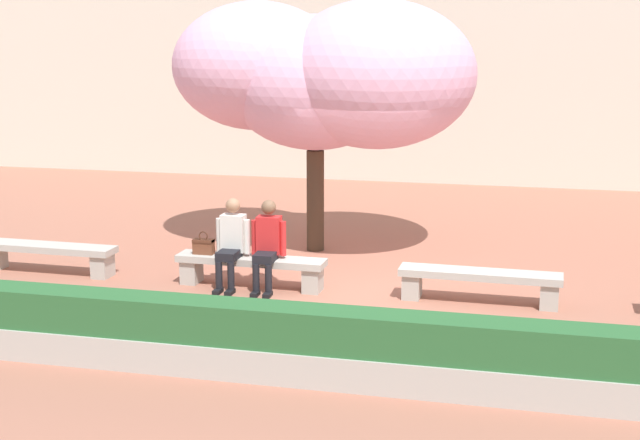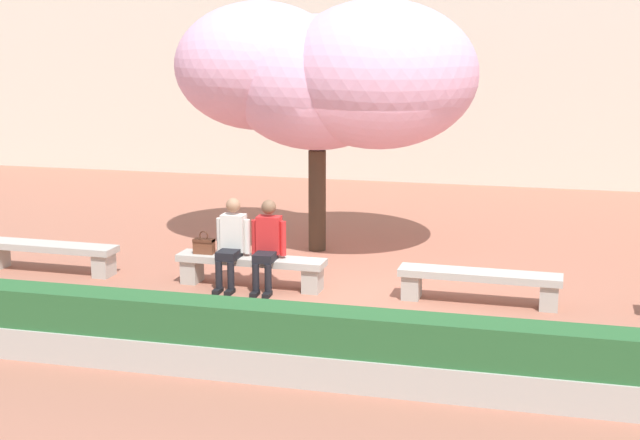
{
  "view_description": "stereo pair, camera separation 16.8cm",
  "coord_description": "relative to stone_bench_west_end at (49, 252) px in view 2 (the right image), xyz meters",
  "views": [
    {
      "loc": [
        2.26,
        -11.84,
        3.63
      ],
      "look_at": [
        -0.65,
        0.2,
        1.0
      ],
      "focal_mm": 50.0,
      "sensor_mm": 36.0,
      "label": 1
    },
    {
      "loc": [
        2.42,
        -11.79,
        3.63
      ],
      "look_at": [
        -0.65,
        0.2,
        1.0
      ],
      "focal_mm": 50.0,
      "sensor_mm": 36.0,
      "label": 2
    }
  ],
  "objects": [
    {
      "name": "ground_plane",
      "position": [
        4.89,
        0.0,
        -0.31
      ],
      "size": [
        100.0,
        100.0,
        0.0
      ],
      "primitive_type": "plane",
      "color": "#9E604C"
    },
    {
      "name": "person_seated_left",
      "position": [
        2.99,
        -0.05,
        0.38
      ],
      "size": [
        0.51,
        0.68,
        1.29
      ],
      "color": "black",
      "rests_on": "ground"
    },
    {
      "name": "cherry_tree_main",
      "position": [
        3.76,
        2.44,
        2.62
      ],
      "size": [
        5.05,
        3.31,
        4.15
      ],
      "color": "#473323",
      "rests_on": "ground"
    },
    {
      "name": "stone_bench_west_end",
      "position": [
        0.0,
        0.0,
        0.0
      ],
      "size": [
        2.2,
        0.46,
        0.45
      ],
      "color": "#ADA89E",
      "rests_on": "ground"
    },
    {
      "name": "handbag",
      "position": [
        2.54,
        -0.0,
        0.27
      ],
      "size": [
        0.3,
        0.15,
        0.34
      ],
      "color": "brown",
      "rests_on": "stone_bench_near_west"
    },
    {
      "name": "stone_bench_center",
      "position": [
        6.52,
        0.0,
        0.0
      ],
      "size": [
        2.2,
        0.46,
        0.45
      ],
      "color": "#ADA89E",
      "rests_on": "ground"
    },
    {
      "name": "person_seated_right",
      "position": [
        3.53,
        -0.05,
        0.38
      ],
      "size": [
        0.51,
        0.69,
        1.29
      ],
      "color": "black",
      "rests_on": "ground"
    },
    {
      "name": "planter_hedge_foreground",
      "position": [
        4.89,
        -3.22,
        0.07
      ],
      "size": [
        15.96,
        0.5,
        0.8
      ],
      "color": "#ADA89E",
      "rests_on": "ground"
    },
    {
      "name": "stone_bench_near_west",
      "position": [
        3.26,
        0.0,
        0.0
      ],
      "size": [
        2.2,
        0.46,
        0.45
      ],
      "color": "#ADA89E",
      "rests_on": "ground"
    }
  ]
}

